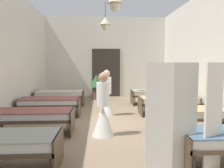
{
  "coord_description": "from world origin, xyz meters",
  "views": [
    {
      "loc": [
        -0.34,
        -6.47,
        1.69
      ],
      "look_at": [
        0.0,
        -0.28,
        1.13
      ],
      "focal_mm": 37.04,
      "sensor_mm": 36.0,
      "label": 1
    }
  ],
  "objects_px": {
    "bed_left_row_1": "(33,116)",
    "bed_right_row_2": "(168,101)",
    "bed_right_row_1": "(191,114)",
    "bed_left_row_2": "(50,102)",
    "nurse_mid_aisle": "(107,99)",
    "potted_plant": "(96,83)",
    "bed_right_row_3": "(155,94)",
    "nurse_near_aisle": "(103,113)",
    "privacy_screen": "(186,118)",
    "bed_left_row_3": "(60,94)"
  },
  "relations": [
    {
      "from": "bed_left_row_1",
      "to": "bed_right_row_2",
      "type": "relative_size",
      "value": 1.0
    },
    {
      "from": "bed_right_row_1",
      "to": "bed_right_row_2",
      "type": "distance_m",
      "value": 1.9
    },
    {
      "from": "bed_left_row_2",
      "to": "nurse_mid_aisle",
      "type": "height_order",
      "value": "nurse_mid_aisle"
    },
    {
      "from": "bed_left_row_1",
      "to": "bed_left_row_2",
      "type": "height_order",
      "value": "same"
    },
    {
      "from": "bed_right_row_2",
      "to": "potted_plant",
      "type": "height_order",
      "value": "potted_plant"
    },
    {
      "from": "bed_right_row_3",
      "to": "nurse_near_aisle",
      "type": "xyz_separation_m",
      "value": [
        -2.19,
        -4.04,
        0.09
      ]
    },
    {
      "from": "nurse_near_aisle",
      "to": "bed_left_row_2",
      "type": "bearing_deg",
      "value": -55.53
    },
    {
      "from": "bed_left_row_1",
      "to": "nurse_near_aisle",
      "type": "bearing_deg",
      "value": -8.12
    },
    {
      "from": "bed_left_row_2",
      "to": "nurse_mid_aisle",
      "type": "bearing_deg",
      "value": -1.74
    },
    {
      "from": "nurse_mid_aisle",
      "to": "bed_left_row_2",
      "type": "bearing_deg",
      "value": 20.4
    },
    {
      "from": "bed_right_row_2",
      "to": "potted_plant",
      "type": "xyz_separation_m",
      "value": [
        -2.42,
        3.3,
        0.33
      ]
    },
    {
      "from": "bed_right_row_3",
      "to": "bed_left_row_2",
      "type": "bearing_deg",
      "value": -153.79
    },
    {
      "from": "privacy_screen",
      "to": "nurse_near_aisle",
      "type": "bearing_deg",
      "value": 110.45
    },
    {
      "from": "bed_right_row_1",
      "to": "nurse_near_aisle",
      "type": "relative_size",
      "value": 1.28
    },
    {
      "from": "bed_left_row_3",
      "to": "nurse_mid_aisle",
      "type": "distance_m",
      "value": 2.67
    },
    {
      "from": "bed_right_row_3",
      "to": "bed_right_row_2",
      "type": "bearing_deg",
      "value": -90.0
    },
    {
      "from": "bed_right_row_1",
      "to": "nurse_mid_aisle",
      "type": "bearing_deg",
      "value": 137.85
    },
    {
      "from": "bed_left_row_1",
      "to": "bed_right_row_3",
      "type": "distance_m",
      "value": 5.42
    },
    {
      "from": "bed_right_row_3",
      "to": "bed_left_row_3",
      "type": "bearing_deg",
      "value": 180.0
    },
    {
      "from": "bed_right_row_2",
      "to": "bed_right_row_3",
      "type": "distance_m",
      "value": 1.9
    },
    {
      "from": "bed_left_row_3",
      "to": "potted_plant",
      "type": "height_order",
      "value": "potted_plant"
    },
    {
      "from": "bed_right_row_1",
      "to": "privacy_screen",
      "type": "xyz_separation_m",
      "value": [
        -0.95,
        -2.12,
        0.41
      ]
    },
    {
      "from": "bed_left_row_2",
      "to": "bed_right_row_2",
      "type": "relative_size",
      "value": 1.0
    },
    {
      "from": "bed_right_row_1",
      "to": "privacy_screen",
      "type": "relative_size",
      "value": 1.12
    },
    {
      "from": "bed_right_row_2",
      "to": "nurse_near_aisle",
      "type": "relative_size",
      "value": 1.28
    },
    {
      "from": "bed_right_row_1",
      "to": "privacy_screen",
      "type": "height_order",
      "value": "privacy_screen"
    },
    {
      "from": "bed_right_row_3",
      "to": "potted_plant",
      "type": "height_order",
      "value": "potted_plant"
    },
    {
      "from": "bed_left_row_2",
      "to": "bed_right_row_2",
      "type": "bearing_deg",
      "value": 0.0
    },
    {
      "from": "bed_right_row_3",
      "to": "nurse_near_aisle",
      "type": "distance_m",
      "value": 4.59
    },
    {
      "from": "nurse_near_aisle",
      "to": "privacy_screen",
      "type": "bearing_deg",
      "value": 119.81
    },
    {
      "from": "bed_left_row_3",
      "to": "nurse_mid_aisle",
      "type": "xyz_separation_m",
      "value": [
        1.82,
        -1.96,
        0.09
      ]
    },
    {
      "from": "nurse_mid_aisle",
      "to": "bed_left_row_3",
      "type": "bearing_deg",
      "value": -24.9
    },
    {
      "from": "bed_left_row_2",
      "to": "bed_right_row_3",
      "type": "distance_m",
      "value": 4.3
    },
    {
      "from": "bed_right_row_3",
      "to": "nurse_near_aisle",
      "type": "height_order",
      "value": "nurse_near_aisle"
    },
    {
      "from": "bed_left_row_3",
      "to": "bed_right_row_3",
      "type": "xyz_separation_m",
      "value": [
        3.86,
        0.0,
        0.0
      ]
    },
    {
      "from": "privacy_screen",
      "to": "potted_plant",
      "type": "bearing_deg",
      "value": 88.42
    },
    {
      "from": "bed_left_row_3",
      "to": "bed_left_row_1",
      "type": "bearing_deg",
      "value": -90.0
    },
    {
      "from": "bed_right_row_3",
      "to": "privacy_screen",
      "type": "height_order",
      "value": "privacy_screen"
    },
    {
      "from": "bed_left_row_1",
      "to": "bed_right_row_2",
      "type": "xyz_separation_m",
      "value": [
        3.86,
        1.9,
        0.0
      ]
    },
    {
      "from": "bed_right_row_1",
      "to": "bed_left_row_2",
      "type": "distance_m",
      "value": 4.3
    },
    {
      "from": "bed_left_row_3",
      "to": "nurse_near_aisle",
      "type": "relative_size",
      "value": 1.28
    },
    {
      "from": "nurse_near_aisle",
      "to": "nurse_mid_aisle",
      "type": "xyz_separation_m",
      "value": [
        0.15,
        2.08,
        0.0
      ]
    },
    {
      "from": "bed_left_row_1",
      "to": "bed_left_row_2",
      "type": "xyz_separation_m",
      "value": [
        0.0,
        1.9,
        0.0
      ]
    },
    {
      "from": "potted_plant",
      "to": "nurse_near_aisle",
      "type": "bearing_deg",
      "value": -87.6
    },
    {
      "from": "bed_right_row_1",
      "to": "bed_right_row_3",
      "type": "bearing_deg",
      "value": 90.0
    },
    {
      "from": "bed_right_row_1",
      "to": "potted_plant",
      "type": "bearing_deg",
      "value": 114.91
    },
    {
      "from": "privacy_screen",
      "to": "bed_left_row_3",
      "type": "bearing_deg",
      "value": 103.27
    },
    {
      "from": "nurse_mid_aisle",
      "to": "bed_right_row_3",
      "type": "bearing_deg",
      "value": -114.05
    },
    {
      "from": "bed_right_row_1",
      "to": "bed_left_row_2",
      "type": "height_order",
      "value": "same"
    },
    {
      "from": "bed_right_row_3",
      "to": "privacy_screen",
      "type": "bearing_deg",
      "value": -99.12
    }
  ]
}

